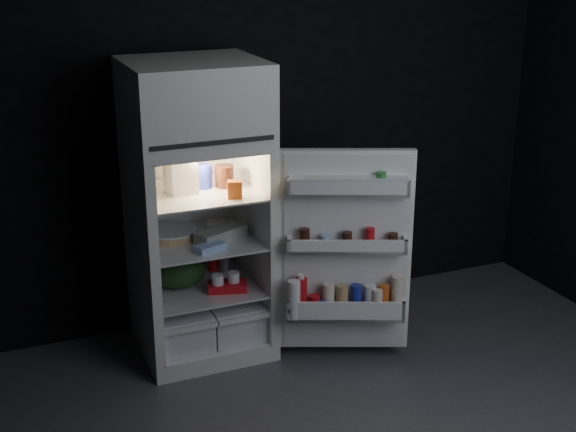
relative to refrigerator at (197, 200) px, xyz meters
name	(u,v)px	position (x,y,z in m)	size (l,w,h in m)	color
wall_back	(264,114)	(0.58, 0.38, 0.39)	(4.00, 0.00, 2.70)	black
refrigerator	(197,200)	(0.00, 0.00, 0.00)	(0.76, 0.71, 1.78)	white
fridge_door	(346,257)	(0.73, -0.52, -0.28)	(0.74, 0.45, 1.22)	white
milk_jug	(181,173)	(-0.10, -0.04, 0.19)	(0.16, 0.16, 0.24)	white
mayo_jar	(204,176)	(0.05, 0.00, 0.14)	(0.10, 0.10, 0.14)	navy
jam_jar	(224,176)	(0.17, -0.03, 0.14)	(0.11, 0.11, 0.13)	black
amber_bottle	(145,172)	(-0.28, 0.10, 0.18)	(0.08, 0.08, 0.22)	#B1891C
small_carton	(235,189)	(0.15, -0.25, 0.12)	(0.08, 0.06, 0.10)	#C75217
egg_carton	(221,234)	(0.11, -0.10, -0.19)	(0.32, 0.12, 0.07)	#9B998D
pie	(171,234)	(-0.15, 0.05, -0.21)	(0.32, 0.32, 0.04)	tan
flat_package	(210,247)	(0.00, -0.24, -0.21)	(0.18, 0.09, 0.04)	#96B2E8
wrapped_pkg	(216,225)	(0.14, 0.09, -0.20)	(0.11, 0.09, 0.05)	beige
produce_bag	(179,271)	(-0.13, -0.01, -0.43)	(0.31, 0.27, 0.20)	#193815
yogurt_tray	(227,286)	(0.12, -0.17, -0.50)	(0.23, 0.12, 0.05)	red
small_can_red	(213,263)	(0.13, 0.16, -0.48)	(0.07, 0.07, 0.09)	red
small_can_silver	(225,264)	(0.20, 0.12, -0.48)	(0.07, 0.07, 0.09)	#B9BABD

